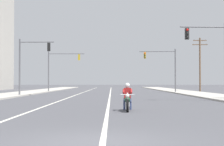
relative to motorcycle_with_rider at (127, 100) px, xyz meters
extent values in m
plane|color=#47474C|center=(-1.31, -10.14, -0.59)|extent=(400.00, 400.00, 0.00)
cube|color=beige|center=(-1.03, 34.86, -0.58)|extent=(0.16, 100.00, 0.01)
cube|color=beige|center=(-4.97, 34.86, -0.58)|extent=(0.16, 100.00, 0.01)
cube|color=#ADA89E|center=(9.69, 29.86, -0.52)|extent=(4.40, 110.00, 0.14)
cube|color=#ADA89E|center=(-12.31, 29.86, -0.52)|extent=(4.40, 110.00, 0.14)
cylinder|color=black|center=(-0.03, -0.82, -0.27)|extent=(0.14, 0.64, 0.64)
cylinder|color=black|center=(0.03, 0.72, -0.27)|extent=(0.14, 0.64, 0.64)
cylinder|color=silver|center=(-0.03, -0.72, 0.05)|extent=(0.08, 0.33, 0.68)
sphere|color=white|center=(-0.03, -0.87, 0.23)|extent=(0.20, 0.20, 0.20)
cylinder|color=silver|center=(-0.02, -0.67, 0.28)|extent=(0.70, 0.07, 0.04)
ellipsoid|color=#143D23|center=(0.00, -0.17, 0.01)|extent=(0.34, 0.57, 0.28)
cube|color=silver|center=(0.00, -0.05, -0.22)|extent=(0.26, 0.45, 0.24)
cube|color=black|center=(0.01, 0.27, -0.05)|extent=(0.30, 0.53, 0.12)
cube|color=#143D23|center=(0.03, 0.67, 0.03)|extent=(0.21, 0.37, 0.08)
cylinder|color=silver|center=(-0.13, 0.35, -0.29)|extent=(0.10, 0.55, 0.08)
cube|color=maroon|center=(0.01, 0.23, 0.33)|extent=(0.37, 0.25, 0.56)
sphere|color=silver|center=(0.01, 0.21, 0.74)|extent=(0.26, 0.26, 0.26)
cylinder|color=navy|center=(0.14, 0.08, -0.05)|extent=(0.16, 0.44, 0.30)
cylinder|color=navy|center=(0.16, -0.10, -0.35)|extent=(0.12, 0.16, 0.35)
cylinder|color=maroon|center=(0.20, -0.04, 0.43)|extent=(0.12, 0.53, 0.27)
cylinder|color=navy|center=(-0.14, 0.10, -0.05)|extent=(0.16, 0.44, 0.30)
cylinder|color=navy|center=(-0.16, -0.08, -0.35)|extent=(0.12, 0.16, 0.35)
cylinder|color=maroon|center=(-0.20, -0.02, 0.43)|extent=(0.12, 0.53, 0.27)
cylinder|color=#56565B|center=(6.36, 10.03, 5.26)|extent=(3.61, 0.32, 0.11)
cube|color=black|center=(5.10, 9.96, 4.71)|extent=(0.31, 0.26, 0.90)
sphere|color=red|center=(5.11, 9.80, 5.01)|extent=(0.18, 0.18, 0.18)
sphere|color=black|center=(5.11, 9.80, 4.71)|extent=(0.18, 0.18, 0.18)
sphere|color=black|center=(5.11, 9.80, 4.41)|extent=(0.18, 0.18, 0.18)
cylinder|color=#56565B|center=(-10.83, 21.31, 2.51)|extent=(0.18, 0.18, 6.20)
cylinder|color=#56565B|center=(-8.96, 21.23, 5.26)|extent=(3.74, 0.26, 0.11)
cube|color=black|center=(-7.65, 21.18, 4.71)|extent=(0.31, 0.25, 0.90)
sphere|color=red|center=(-7.64, 21.34, 5.01)|extent=(0.18, 0.18, 0.18)
sphere|color=black|center=(-7.64, 21.34, 4.71)|extent=(0.18, 0.18, 0.18)
sphere|color=black|center=(-7.64, 21.34, 4.41)|extent=(0.18, 0.18, 0.18)
cylinder|color=#56565B|center=(8.18, 33.78, 2.51)|extent=(0.18, 0.18, 6.20)
cylinder|color=#56565B|center=(5.65, 33.93, 5.26)|extent=(5.07, 0.40, 0.11)
cube|color=#B79319|center=(3.88, 34.03, 4.71)|extent=(0.31, 0.26, 0.90)
sphere|color=red|center=(3.87, 33.87, 5.01)|extent=(0.18, 0.18, 0.18)
sphere|color=black|center=(3.87, 33.87, 4.71)|extent=(0.18, 0.18, 0.18)
sphere|color=black|center=(3.87, 33.87, 4.41)|extent=(0.18, 0.18, 0.18)
cylinder|color=#56565B|center=(-10.52, 38.16, 2.51)|extent=(0.18, 0.18, 6.20)
cylinder|color=#56565B|center=(-7.78, 38.15, 5.26)|extent=(5.49, 0.13, 0.11)
cube|color=#B79319|center=(-5.86, 38.15, 4.71)|extent=(0.30, 0.24, 0.90)
sphere|color=red|center=(-5.85, 38.30, 5.01)|extent=(0.18, 0.18, 0.18)
sphere|color=black|center=(-5.85, 38.30, 4.71)|extent=(0.18, 0.18, 0.18)
sphere|color=black|center=(-5.85, 38.30, 4.41)|extent=(0.18, 0.18, 0.18)
cylinder|color=brown|center=(12.84, 38.82, 3.60)|extent=(0.26, 0.26, 8.36)
cube|color=brown|center=(12.84, 38.82, 7.38)|extent=(2.09, 0.12, 0.12)
cylinder|color=slate|center=(11.96, 38.82, 7.48)|extent=(0.08, 0.08, 0.12)
cylinder|color=slate|center=(13.72, 38.82, 7.48)|extent=(0.08, 0.08, 0.12)
cube|color=brown|center=(12.84, 38.82, 6.73)|extent=(2.38, 0.12, 0.12)
cylinder|color=slate|center=(11.84, 38.82, 6.83)|extent=(0.08, 0.08, 0.12)
cylinder|color=slate|center=(13.84, 38.82, 6.83)|extent=(0.08, 0.08, 0.12)
camera|label=1|loc=(-0.80, -19.66, 0.91)|focal=60.67mm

